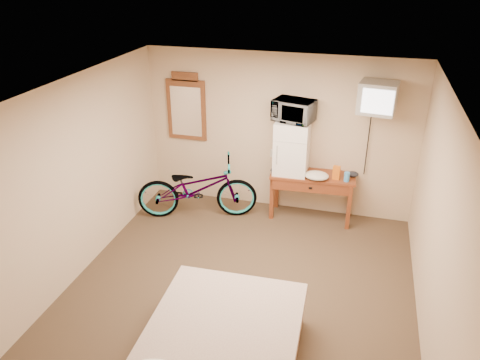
% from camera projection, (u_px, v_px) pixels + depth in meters
% --- Properties ---
extents(room, '(4.60, 4.64, 2.50)m').
position_uv_depth(room, '(239.00, 202.00, 5.26)').
color(room, '#3E2C1F').
rests_on(room, ground).
extents(desk, '(1.30, 0.56, 0.75)m').
position_uv_depth(desk, '(312.00, 183.00, 7.13)').
color(desk, maroon).
rests_on(desk, floor).
extents(mini_fridge, '(0.50, 0.49, 0.81)m').
position_uv_depth(mini_fridge, '(292.00, 147.00, 7.01)').
color(mini_fridge, white).
rests_on(mini_fridge, desk).
extents(microwave, '(0.66, 0.52, 0.32)m').
position_uv_depth(microwave, '(294.00, 111.00, 6.76)').
color(microwave, white).
rests_on(microwave, mini_fridge).
extents(snack_bag, '(0.11, 0.07, 0.21)m').
position_uv_depth(snack_bag, '(336.00, 173.00, 6.90)').
color(snack_bag, orange).
rests_on(snack_bag, desk).
extents(blue_cup, '(0.08, 0.08, 0.14)m').
position_uv_depth(blue_cup, '(347.00, 177.00, 6.86)').
color(blue_cup, '#449BE9').
rests_on(blue_cup, desk).
extents(cloth_cream, '(0.37, 0.28, 0.11)m').
position_uv_depth(cloth_cream, '(317.00, 176.00, 6.93)').
color(cloth_cream, white).
rests_on(cloth_cream, desk).
extents(cloth_dark_a, '(0.28, 0.21, 0.11)m').
position_uv_depth(cloth_dark_a, '(280.00, 171.00, 7.09)').
color(cloth_dark_a, black).
rests_on(cloth_dark_a, desk).
extents(cloth_dark_b, '(0.17, 0.14, 0.08)m').
position_uv_depth(cloth_dark_b, '(353.00, 174.00, 7.02)').
color(cloth_dark_b, black).
rests_on(cloth_dark_b, desk).
extents(crt_television, '(0.55, 0.61, 0.43)m').
position_uv_depth(crt_television, '(378.00, 98.00, 6.35)').
color(crt_television, black).
rests_on(crt_television, room).
extents(wall_mirror, '(0.65, 0.04, 1.10)m').
position_uv_depth(wall_mirror, '(186.00, 108.00, 7.45)').
color(wall_mirror, brown).
rests_on(wall_mirror, room).
extents(bicycle, '(1.97, 1.18, 0.98)m').
position_uv_depth(bicycle, '(197.00, 188.00, 7.26)').
color(bicycle, black).
rests_on(bicycle, floor).
extents(bed, '(1.52, 1.99, 0.90)m').
position_uv_depth(bed, '(217.00, 359.00, 4.44)').
color(bed, brown).
rests_on(bed, floor).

